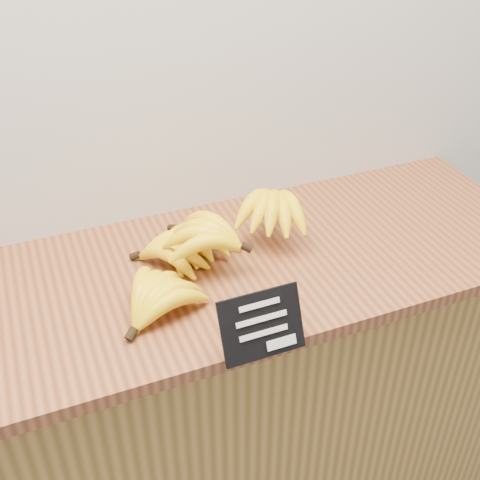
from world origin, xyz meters
name	(u,v)px	position (x,y,z in m)	size (l,w,h in m)	color
counter	(233,408)	(-0.04, 2.75, 0.45)	(1.47, 0.50, 0.90)	olive
counter_top	(231,267)	(-0.04, 2.75, 0.92)	(1.47, 0.54, 0.03)	brown
chalkboard_sign	(262,325)	(-0.09, 2.48, 0.99)	(0.15, 0.01, 0.12)	black
banana_pile	(205,245)	(-0.10, 2.76, 0.98)	(0.54, 0.32, 0.12)	yellow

